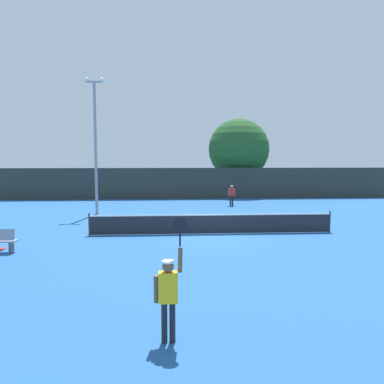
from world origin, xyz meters
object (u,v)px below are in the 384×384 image
Objects in this scene: tennis_ball at (225,232)px; large_tree at (239,149)px; player_serving at (169,288)px; light_pole at (95,138)px; parked_car_near at (201,186)px; player_receiving at (232,194)px; spare_racket at (2,249)px.

large_tree is at bearing 77.33° from tennis_ball.
large_tree is at bearing 76.76° from player_serving.
parked_car_near is (8.22, 15.03, -4.20)m from light_pole.
player_serving is 0.33× the size of large_tree.
parked_car_near is at bearing 143.89° from large_tree.
player_receiving is 23.13× the size of tennis_ball.
player_serving reaches higher than spare_racket.
light_pole reaches higher than large_tree.
light_pole reaches higher than player_receiving.
spare_racket is at bearing -102.33° from light_pole.
player_serving is at bearing -75.55° from light_pole.
light_pole is 17.13m from large_tree.
player_serving is 4.85× the size of spare_racket.
parked_car_near is (-1.36, 11.27, -0.18)m from player_receiving.
light_pole reaches higher than player_serving.
player_serving is 1.60× the size of player_receiving.
parked_car_near reaches higher than spare_racket.
large_tree is (4.31, 19.20, 4.52)m from tennis_ball.
tennis_ball is at bearing -90.69° from parked_car_near.
parked_car_near is (-3.52, 2.57, -3.78)m from large_tree.
tennis_ball is 0.02× the size of parked_car_near.
light_pole is 2.07× the size of parked_car_near.
light_pole is at bearing -133.32° from large_tree.
player_receiving is 9.66m from large_tree.
player_receiving is 10.75m from tennis_ball.
player_serving is 0.59× the size of parked_car_near.
player_receiving is at bearing 48.81° from spare_racket.
large_tree is (2.17, 8.70, 3.60)m from player_receiving.
spare_racket is 26.70m from parked_car_near.
parked_car_near is at bearing 87.92° from tennis_ball.
tennis_ball is 20.19m from large_tree.
large_tree reaches higher than player_receiving.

